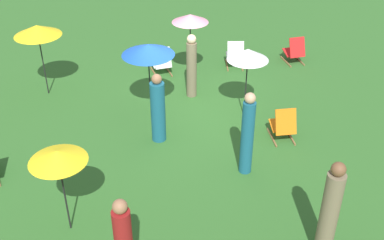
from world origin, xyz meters
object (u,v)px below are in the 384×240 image
(deckchair_0, at_px, (235,55))
(umbrella_1, at_px, (58,156))
(umbrella_2, at_px, (190,19))
(umbrella_4, at_px, (148,50))
(deckchair_5, at_px, (283,125))
(deckchair_7, at_px, (294,51))
(person_0, at_px, (330,212))
(person_1, at_px, (158,110))
(person_4, at_px, (247,135))
(umbrella_0, at_px, (37,30))
(deckchair_2, at_px, (161,62))
(person_3, at_px, (192,67))
(umbrella_3, at_px, (248,55))

(deckchair_0, height_order, umbrella_1, umbrella_1)
(umbrella_2, relative_size, umbrella_4, 1.03)
(deckchair_5, height_order, umbrella_2, umbrella_2)
(deckchair_7, bearing_deg, person_0, 68.60)
(umbrella_1, height_order, person_0, person_0)
(deckchair_7, distance_m, umbrella_1, 8.88)
(umbrella_2, xyz_separation_m, person_0, (-0.79, 6.68, -0.93))
(person_0, height_order, person_1, person_0)
(person_0, xyz_separation_m, person_4, (0.57, -2.44, -0.01))
(umbrella_0, distance_m, person_0, 8.36)
(deckchair_0, distance_m, deckchair_2, 2.20)
(deckchair_0, height_order, person_0, person_0)
(person_0, bearing_deg, person_3, -150.92)
(deckchair_2, height_order, person_4, person_4)
(deckchair_7, bearing_deg, deckchair_0, -5.52)
(umbrella_3, distance_m, person_0, 4.63)
(umbrella_3, xyz_separation_m, person_3, (1.04, -1.32, -0.82))
(person_3, bearing_deg, person_0, 4.65)
(deckchair_0, xyz_separation_m, deckchair_7, (-1.84, 0.12, 0.00))
(umbrella_0, distance_m, person_1, 3.95)
(deckchair_2, height_order, umbrella_1, umbrella_1)
(deckchair_2, xyz_separation_m, person_0, (-1.49, 7.36, 0.55))
(person_0, bearing_deg, umbrella_3, -161.32)
(umbrella_0, bearing_deg, umbrella_4, 144.92)
(deckchair_5, relative_size, umbrella_1, 0.48)
(deckchair_0, xyz_separation_m, umbrella_4, (2.87, 2.24, 1.42))
(umbrella_1, height_order, umbrella_4, umbrella_4)
(umbrella_1, distance_m, person_0, 4.52)
(umbrella_1, distance_m, person_1, 3.31)
(umbrella_0, xyz_separation_m, umbrella_3, (-4.80, 2.30, -0.13))
(umbrella_2, bearing_deg, person_4, 92.93)
(deckchair_2, height_order, deckchair_7, same)
(umbrella_1, xyz_separation_m, umbrella_4, (-2.03, -3.52, 0.18))
(umbrella_3, bearing_deg, person_1, 13.61)
(deckchair_0, distance_m, umbrella_1, 7.66)
(deckchair_5, relative_size, umbrella_0, 0.43)
(umbrella_1, xyz_separation_m, umbrella_2, (-3.40, -5.12, 0.24))
(umbrella_4, distance_m, person_4, 3.19)
(deckchair_5, relative_size, person_3, 0.48)
(deckchair_5, height_order, person_4, person_4)
(deckchair_7, relative_size, person_0, 0.43)
(deckchair_0, xyz_separation_m, umbrella_0, (5.41, 0.45, 1.43))
(deckchair_2, bearing_deg, person_3, 104.64)
(person_4, bearing_deg, deckchair_2, 11.13)
(deckchair_0, xyz_separation_m, umbrella_2, (1.50, 0.63, 1.49))
(umbrella_2, relative_size, person_0, 1.03)
(deckchair_5, height_order, person_1, person_1)
(person_0, bearing_deg, deckchair_5, -170.70)
(deckchair_2, height_order, person_3, person_3)
(umbrella_3, relative_size, person_1, 1.08)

